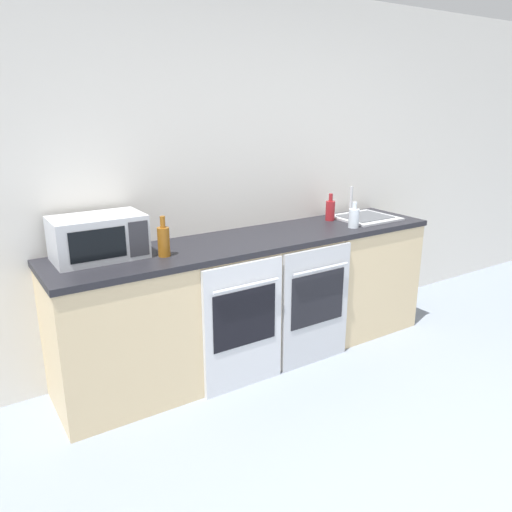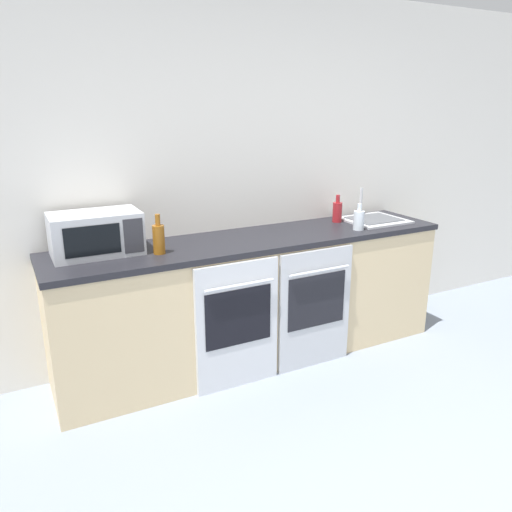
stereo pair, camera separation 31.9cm
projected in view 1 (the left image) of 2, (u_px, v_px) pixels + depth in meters
name	position (u px, v px, depth m)	size (l,w,h in m)	color
wall_back	(231.00, 178.00, 3.65)	(10.00, 0.06, 2.60)	silver
counter_back	(256.00, 298.00, 3.63)	(2.88, 0.62, 0.92)	#D1B789
oven_left	(244.00, 326.00, 3.23)	(0.58, 0.06, 0.87)	silver
oven_right	(316.00, 306.00, 3.54)	(0.58, 0.06, 0.87)	#B7BABF
microwave	(98.00, 237.00, 2.98)	(0.54, 0.33, 0.26)	#B7BABF
bottle_clear	(354.00, 218.00, 3.75)	(0.08, 0.08, 0.20)	silver
bottle_red	(330.00, 210.00, 3.98)	(0.07, 0.07, 0.22)	maroon
bottle_amber	(164.00, 241.00, 3.03)	(0.07, 0.07, 0.25)	#8C5114
sink	(365.00, 217.00, 4.07)	(0.46, 0.43, 0.24)	#B7BABF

